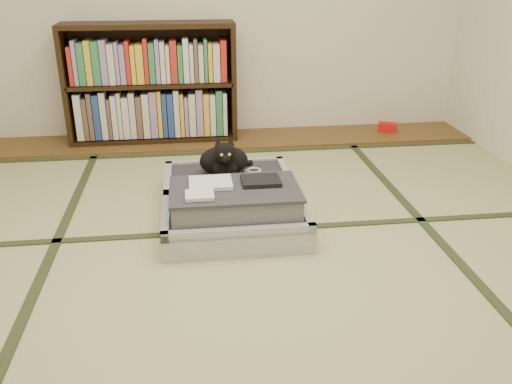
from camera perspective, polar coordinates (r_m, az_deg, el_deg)
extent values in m
plane|color=tan|center=(2.62, -0.13, -8.11)|extent=(4.50, 4.50, 0.00)
cube|color=brown|center=(4.44, -3.33, 5.53)|extent=(4.00, 0.50, 0.02)
cube|color=red|center=(4.75, 13.65, 6.65)|extent=(0.17, 0.14, 0.07)
cube|color=#2D381E|center=(2.70, -21.93, -8.85)|extent=(0.05, 4.50, 0.01)
cube|color=#2D381E|center=(2.90, 20.01, -6.26)|extent=(0.05, 4.50, 0.01)
cube|color=#2D381E|center=(2.97, -1.08, -4.03)|extent=(4.00, 0.05, 0.01)
cube|color=#2D381E|center=(4.16, -3.03, 4.19)|extent=(4.00, 0.05, 0.01)
cube|color=black|center=(4.48, -19.25, 10.53)|extent=(0.04, 0.30, 0.84)
cube|color=black|center=(4.40, -2.46, 11.57)|extent=(0.04, 0.30, 0.84)
cube|color=black|center=(4.50, -10.53, 5.69)|extent=(1.31, 0.30, 0.04)
cube|color=black|center=(4.32, -11.41, 16.86)|extent=(1.31, 0.30, 0.04)
cube|color=black|center=(4.39, -10.95, 11.14)|extent=(1.26, 0.30, 0.03)
cube|color=black|center=(4.53, -10.86, 11.54)|extent=(1.31, 0.02, 0.84)
cube|color=gray|center=(4.42, -10.75, 8.33)|extent=(1.18, 0.21, 0.36)
cube|color=gray|center=(4.34, -11.16, 13.54)|extent=(1.18, 0.21, 0.32)
cube|color=silver|center=(2.89, -2.19, -3.42)|extent=(0.76, 0.51, 0.13)
cube|color=#323039|center=(2.88, -2.20, -2.80)|extent=(0.68, 0.43, 0.10)
cube|color=silver|center=(2.65, -1.75, -4.31)|extent=(0.76, 0.04, 0.05)
cube|color=silver|center=(3.07, -2.61, -0.27)|extent=(0.76, 0.04, 0.05)
cube|color=silver|center=(2.86, -9.47, -2.51)|extent=(0.04, 0.51, 0.05)
cube|color=silver|center=(2.91, 4.91, -1.75)|extent=(0.04, 0.51, 0.05)
cube|color=silver|center=(3.35, -2.98, 0.49)|extent=(0.76, 0.51, 0.13)
cube|color=#323039|center=(3.34, -2.99, 1.04)|extent=(0.68, 0.43, 0.10)
cube|color=silver|center=(3.11, -2.67, 0.03)|extent=(0.76, 0.04, 0.05)
cube|color=silver|center=(3.54, -3.30, 3.02)|extent=(0.76, 0.04, 0.05)
cube|color=silver|center=(3.32, -9.24, 1.31)|extent=(0.04, 0.51, 0.05)
cube|color=silver|center=(3.37, 3.15, 1.91)|extent=(0.04, 0.51, 0.05)
cylinder|color=black|center=(3.09, -2.64, -0.03)|extent=(0.69, 0.02, 0.02)
cube|color=gray|center=(2.84, -2.23, -1.12)|extent=(0.65, 0.40, 0.13)
cube|color=#323239|center=(2.81, -2.25, 0.30)|extent=(0.67, 0.42, 0.02)
cube|color=silver|center=(2.84, -4.81, 0.96)|extent=(0.22, 0.18, 0.02)
cube|color=black|center=(2.86, 0.50, 1.22)|extent=(0.20, 0.16, 0.02)
cube|color=silver|center=(2.70, -5.95, -0.34)|extent=(0.14, 0.12, 0.02)
cube|color=white|center=(2.66, -6.55, -5.90)|extent=(0.06, 0.01, 0.04)
cube|color=white|center=(2.67, -3.90, -6.02)|extent=(0.05, 0.01, 0.04)
cube|color=orange|center=(2.71, 3.69, -5.31)|extent=(0.05, 0.01, 0.04)
cube|color=#197F33|center=(2.68, 2.20, -5.03)|extent=(0.04, 0.01, 0.03)
ellipsoid|color=black|center=(3.30, -3.41, 3.30)|extent=(0.30, 0.19, 0.18)
ellipsoid|color=black|center=(3.23, -3.29, 2.44)|extent=(0.15, 0.11, 0.11)
ellipsoid|color=black|center=(3.16, -3.30, 4.14)|extent=(0.13, 0.12, 0.12)
sphere|color=black|center=(3.12, -3.22, 3.48)|extent=(0.06, 0.06, 0.06)
cone|color=black|center=(3.16, -4.02, 5.28)|extent=(0.04, 0.05, 0.06)
cone|color=black|center=(3.16, -2.68, 5.34)|extent=(0.04, 0.05, 0.06)
sphere|color=#A5BF33|center=(3.11, -3.64, 3.92)|extent=(0.02, 0.02, 0.02)
sphere|color=#A5BF33|center=(3.11, -2.81, 3.96)|extent=(0.02, 0.02, 0.02)
cylinder|color=black|center=(3.42, -1.79, 2.86)|extent=(0.18, 0.11, 0.03)
torus|color=white|center=(3.35, -0.31, 2.13)|extent=(0.11, 0.11, 0.01)
torus|color=white|center=(3.35, -0.22, 2.30)|extent=(0.09, 0.09, 0.01)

